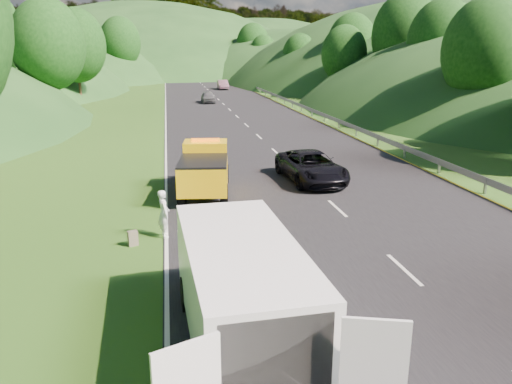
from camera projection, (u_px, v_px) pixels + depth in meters
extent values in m
plane|color=#38661E|center=(289.00, 251.00, 16.10)|extent=(320.00, 320.00, 0.00)
cube|color=black|center=(230.00, 110.00, 54.49)|extent=(14.00, 200.00, 0.02)
cube|color=gray|center=(272.00, 98.00, 67.55)|extent=(0.06, 140.00, 1.52)
cylinder|color=black|center=(189.00, 174.00, 24.20)|extent=(0.44, 0.95, 0.92)
cylinder|color=black|center=(225.00, 174.00, 24.27)|extent=(0.44, 0.95, 0.92)
cylinder|color=black|center=(182.00, 195.00, 20.66)|extent=(0.44, 0.95, 0.92)
cylinder|color=black|center=(224.00, 195.00, 20.74)|extent=(0.44, 0.95, 0.92)
cube|color=yellow|center=(206.00, 160.00, 23.25)|extent=(2.15, 1.71, 1.75)
cube|color=yellow|center=(204.00, 175.00, 21.32)|extent=(2.40, 3.36, 1.20)
cube|color=black|center=(203.00, 160.00, 21.14)|extent=(2.40, 3.36, 0.09)
cube|color=black|center=(207.00, 165.00, 24.44)|extent=(1.97, 1.33, 0.64)
cube|color=black|center=(208.00, 166.00, 25.03)|extent=(1.94, 0.43, 0.46)
cube|color=yellow|center=(207.00, 152.00, 24.59)|extent=(1.92, 0.95, 1.01)
cube|color=orange|center=(205.00, 140.00, 22.99)|extent=(1.31, 0.39, 0.15)
cube|color=black|center=(206.00, 150.00, 23.78)|extent=(1.74, 0.29, 0.83)
cylinder|color=black|center=(188.00, 294.00, 12.33)|extent=(0.37, 0.89, 0.87)
cylinder|color=black|center=(265.00, 286.00, 12.75)|extent=(0.37, 0.89, 0.87)
cylinder|color=black|center=(312.00, 374.00, 9.27)|extent=(0.37, 0.89, 0.87)
cube|color=white|center=(242.00, 287.00, 10.42)|extent=(2.50, 5.76, 2.01)
cube|color=white|center=(220.00, 252.00, 13.35)|extent=(2.22, 1.08, 1.09)
cube|color=black|center=(221.00, 224.00, 12.90)|extent=(2.03, 0.46, 0.91)
cube|color=black|center=(276.00, 366.00, 7.81)|extent=(1.85, 0.20, 1.74)
cube|color=white|center=(373.00, 373.00, 7.65)|extent=(1.01, 0.37, 1.85)
imported|color=white|center=(165.00, 237.00, 17.33)|extent=(0.55, 0.68, 1.66)
imported|color=tan|center=(207.00, 253.00, 15.93)|extent=(0.59, 0.56, 0.97)
imported|color=black|center=(290.00, 378.00, 9.86)|extent=(1.21, 0.84, 1.71)
cube|color=#665D4C|center=(133.00, 238.00, 16.47)|extent=(0.36, 0.28, 0.52)
cylinder|color=black|center=(336.00, 362.00, 10.35)|extent=(0.62, 0.62, 0.20)
imported|color=black|center=(311.00, 181.00, 24.68)|extent=(2.82, 5.41, 1.46)
imported|color=#48494C|center=(208.00, 103.00, 61.78)|extent=(1.62, 4.02, 1.37)
imported|color=#644250|center=(223.00, 89.00, 83.29)|extent=(1.61, 4.61, 1.52)
imported|color=#9A604D|center=(192.00, 81.00, 104.78)|extent=(2.25, 5.54, 1.61)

